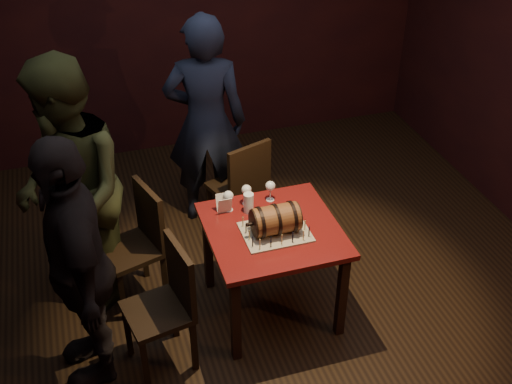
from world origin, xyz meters
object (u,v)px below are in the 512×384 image
pub_table (273,240)px  pint_of_ale (249,203)px  wine_glass_left (228,197)px  chair_back (242,184)px  barrel_cake (276,219)px  person_back (206,123)px  wine_glass_mid (246,191)px  chair_left_rear (139,239)px  person_left_rear (72,191)px  person_left_front (78,264)px  wine_glass_right (270,187)px  chair_left_front (168,300)px

pub_table → pint_of_ale: (-0.10, 0.23, 0.18)m
wine_glass_left → chair_back: (0.28, 0.62, -0.35)m
barrel_cake → person_back: size_ratio=0.20×
chair_back → wine_glass_left: bearing=-114.5°
wine_glass_mid → chair_left_rear: (-0.78, 0.12, -0.34)m
wine_glass_mid → person_left_rear: bearing=169.6°
barrel_cake → person_left_rear: size_ratio=0.19×
wine_glass_mid → person_left_front: 1.30m
barrel_cake → person_back: person_back is taller
wine_glass_right → chair_left_rear: chair_left_rear is taller
person_back → chair_left_rear: bearing=64.5°
person_left_rear → wine_glass_left: bearing=68.5°
wine_glass_right → chair_left_rear: 1.03m
chair_left_rear → person_back: size_ratio=0.50×
person_left_front → person_left_rear: bearing=174.5°
person_back → person_left_front: (-1.15, -1.45, -0.04)m
pub_table → person_left_front: (-1.30, -0.16, 0.25)m
barrel_cake → chair_left_front: (-0.79, -0.19, -0.34)m
chair_left_front → person_left_rear: (-0.48, 0.79, 0.44)m
wine_glass_right → person_left_rear: 1.38m
chair_left_rear → pint_of_ale: bearing=-15.7°
person_left_front → pint_of_ale: bearing=104.4°
wine_glass_right → person_back: bearing=103.8°
chair_left_front → person_left_rear: person_left_rear is taller
chair_back → chair_left_front: 1.42m
person_left_front → chair_left_front: bearing=76.8°
pub_table → wine_glass_left: size_ratio=5.59×
barrel_cake → wine_glass_right: (0.09, 0.38, 0.00)m
pub_table → person_left_rear: (-1.27, 0.54, 0.32)m
pint_of_ale → chair_left_front: size_ratio=0.16×
wine_glass_left → person_back: size_ratio=0.09×
chair_left_rear → person_left_front: person_left_front is taller
person_back → wine_glass_right: bearing=118.8°
barrel_cake → chair_left_rear: 1.06m
pub_table → pint_of_ale: size_ratio=6.00×
pub_table → wine_glass_right: (0.09, 0.32, 0.23)m
person_left_rear → wine_glass_right: bearing=72.8°
barrel_cake → wine_glass_left: bearing=123.8°
person_back → pint_of_ale: bearing=107.6°
wine_glass_mid → person_back: person_back is taller
wine_glass_mid → chair_left_front: size_ratio=0.17×
wine_glass_right → person_left_rear: (-1.36, 0.22, 0.09)m
wine_glass_mid → chair_back: (0.14, 0.58, -0.34)m
wine_glass_mid → chair_left_front: bearing=-141.0°
pint_of_ale → chair_back: 0.75m
wine_glass_right → chair_left_front: bearing=-147.4°
wine_glass_right → person_left_front: bearing=-161.0°
person_left_front → barrel_cake: bearing=90.9°
person_left_rear → barrel_cake: bearing=56.9°
wine_glass_right → chair_left_rear: size_ratio=0.17×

